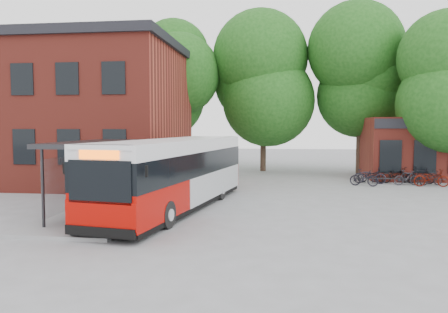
# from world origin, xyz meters

# --- Properties ---
(ground) EXTENTS (100.00, 100.00, 0.00)m
(ground) POSITION_xyz_m (0.00, 0.00, 0.00)
(ground) COLOR slate
(station_building) EXTENTS (18.40, 10.40, 8.50)m
(station_building) POSITION_xyz_m (-13.00, 9.00, 4.25)
(station_building) COLOR maroon
(station_building) RESTS_ON ground
(bus_shelter) EXTENTS (3.60, 7.00, 2.90)m
(bus_shelter) POSITION_xyz_m (-4.50, -1.00, 1.45)
(bus_shelter) COLOR #27272A
(bus_shelter) RESTS_ON ground
(bike_rail) EXTENTS (5.20, 0.10, 0.38)m
(bike_rail) POSITION_xyz_m (9.28, 10.00, 0.19)
(bike_rail) COLOR #27272A
(bike_rail) RESTS_ON ground
(tree_0) EXTENTS (7.92, 7.92, 11.00)m
(tree_0) POSITION_xyz_m (-6.00, 16.00, 5.50)
(tree_0) COLOR #174813
(tree_0) RESTS_ON ground
(tree_1) EXTENTS (7.92, 7.92, 10.40)m
(tree_1) POSITION_xyz_m (1.00, 17.00, 5.20)
(tree_1) COLOR #174813
(tree_1) RESTS_ON ground
(tree_2) EXTENTS (7.92, 7.92, 11.00)m
(tree_2) POSITION_xyz_m (8.00, 16.00, 5.50)
(tree_2) COLOR #174813
(tree_2) RESTS_ON ground
(city_bus) EXTENTS (4.25, 11.69, 2.91)m
(city_bus) POSITION_xyz_m (-1.95, 0.87, 1.45)
(city_bus) COLOR #A60802
(city_bus) RESTS_ON ground
(bicycle_0) EXTENTS (1.95, 1.05, 0.97)m
(bicycle_0) POSITION_xyz_m (7.65, 10.24, 0.49)
(bicycle_0) COLOR black
(bicycle_0) RESTS_ON ground
(bicycle_1) EXTENTS (1.67, 0.97, 0.97)m
(bicycle_1) POSITION_xyz_m (7.11, 9.08, 0.48)
(bicycle_1) COLOR black
(bicycle_1) RESTS_ON ground
(bicycle_2) EXTENTS (1.66, 0.58, 0.87)m
(bicycle_2) POSITION_xyz_m (7.84, 10.68, 0.43)
(bicycle_2) COLOR black
(bicycle_2) RESTS_ON ground
(bicycle_3) EXTENTS (1.51, 0.59, 0.88)m
(bicycle_3) POSITION_xyz_m (9.66, 9.77, 0.44)
(bicycle_3) COLOR #26262C
(bicycle_3) RESTS_ON ground
(bicycle_4) EXTENTS (1.99, 1.16, 0.99)m
(bicycle_4) POSITION_xyz_m (9.28, 10.77, 0.50)
(bicycle_4) COLOR black
(bicycle_4) RESTS_ON ground
(bicycle_5) EXTENTS (1.69, 0.77, 0.98)m
(bicycle_5) POSITION_xyz_m (10.63, 10.53, 0.49)
(bicycle_5) COLOR black
(bicycle_5) RESTS_ON ground
(bicycle_6) EXTENTS (1.94, 0.75, 1.00)m
(bicycle_6) POSITION_xyz_m (10.86, 9.28, 0.50)
(bicycle_6) COLOR #500F06
(bicycle_6) RESTS_ON ground
(bicycle_7) EXTENTS (1.56, 0.86, 0.90)m
(bicycle_7) POSITION_xyz_m (11.02, 9.84, 0.45)
(bicycle_7) COLOR black
(bicycle_7) RESTS_ON ground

